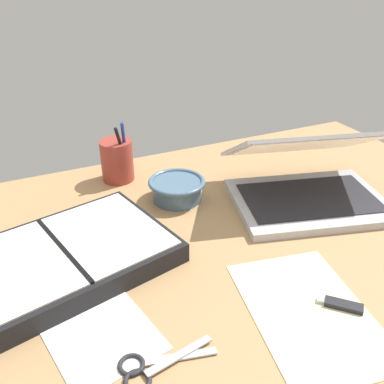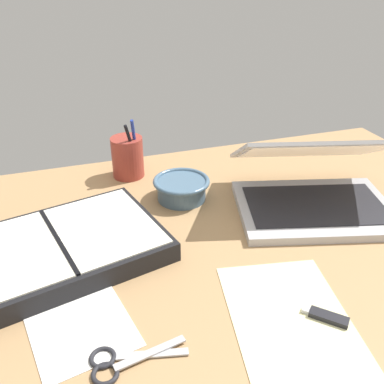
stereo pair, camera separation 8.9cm
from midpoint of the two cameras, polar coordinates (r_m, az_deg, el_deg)
The scene contains 9 objects.
desk_top at distance 82.87cm, azimuth 1.87°, elevation -9.05°, with size 140.00×100.00×2.00cm, color tan.
laptop at distance 99.56cm, azimuth 12.69°, elevation 1.35°, with size 40.13×36.93×18.69cm.
bowl at distance 98.87cm, azimuth -4.60°, elevation 0.39°, with size 13.19×13.19×5.08cm.
pen_cup at distance 109.15cm, azimuth -12.24°, elevation 4.11°, with size 8.01×8.01×15.91cm.
planner at distance 82.90cm, azimuth -19.66°, elevation -8.35°, with size 42.54×33.49×4.34cm.
scissors at distance 64.36cm, azimuth -10.31°, elevation -22.29°, with size 14.03×6.70×0.80cm.
paper_sheet_front at distance 72.36cm, azimuth 11.86°, elevation -15.50°, with size 18.43×28.14×0.16cm, color #F4EFB2.
paper_sheet_beside_planner at distance 72.46cm, azimuth -16.90°, elevation -16.25°, with size 14.75×24.06×0.16cm, color white.
usb_drive at distance 74.09cm, azimuth 16.11°, elevation -14.43°, with size 6.19×6.25×1.00cm.
Camera 1 is at (-33.94, -56.35, 52.15)cm, focal length 40.00 mm.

